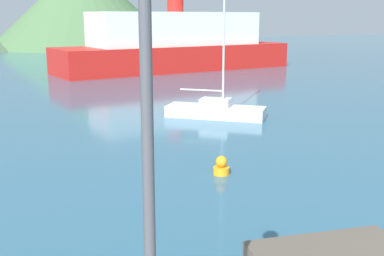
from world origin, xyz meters
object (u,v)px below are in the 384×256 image
Objects in this scene: streetlamp at (147,107)px; buoy_marker at (221,167)px; sailboat_inner at (216,109)px; ferry_distant at (176,45)px.

buoy_marker is (6.12, 10.95, -4.55)m from streetlamp.
sailboat_inner reaches higher than streetlamp.
buoy_marker is at bearing -75.21° from sailboat_inner.
streetlamp is at bearing -78.14° from sailboat_inner.
sailboat_inner is 13.59× the size of buoy_marker.
ferry_distant is at bearing 72.27° from buoy_marker.
ferry_distant is at bearing 69.31° from streetlamp.
buoy_marker is at bearing -117.45° from ferry_distant.
sailboat_inner reaches higher than buoy_marker.
sailboat_inner is at bearing -115.00° from ferry_distant.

